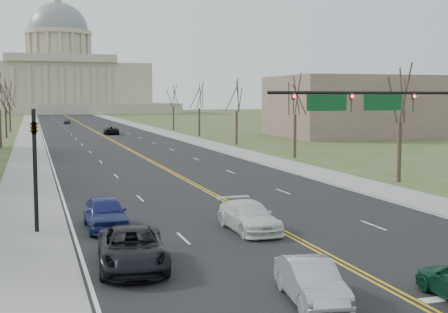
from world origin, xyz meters
TOP-DOWN VIEW (x-y plane):
  - ground at (0.00, 0.00)m, footprint 600.00×600.00m
  - road at (0.00, 110.00)m, footprint 20.00×380.00m
  - cross_road at (0.00, 6.00)m, footprint 120.00×14.00m
  - sidewalk_left at (-12.00, 110.00)m, footprint 4.00×380.00m
  - sidewalk_right at (12.00, 110.00)m, footprint 4.00×380.00m
  - center_line at (0.00, 110.00)m, footprint 0.42×380.00m
  - edge_line_left at (-9.80, 110.00)m, footprint 0.15×380.00m
  - edge_line_right at (9.80, 110.00)m, footprint 0.15×380.00m
  - capitol at (0.00, 249.91)m, footprint 90.00×60.00m
  - signal_mast at (7.45, 13.50)m, footprint 12.12×0.44m
  - signal_left at (-11.50, 13.50)m, footprint 0.32×0.36m
  - tree_r_0 at (15.50, 24.00)m, footprint 3.74×3.74m
  - tree_r_1 at (15.50, 44.00)m, footprint 3.74×3.74m
  - tree_r_2 at (15.50, 64.00)m, footprint 3.74×3.74m
  - tree_r_3 at (15.50, 84.00)m, footprint 3.74×3.74m
  - tree_l_3 at (-15.50, 88.00)m, footprint 3.96×3.96m
  - tree_r_4 at (15.50, 104.00)m, footprint 3.74×3.74m
  - tree_l_4 at (-15.50, 108.00)m, footprint 3.96×3.96m
  - bldg_right_mass at (40.00, 76.00)m, footprint 25.00×20.00m
  - car_sb_inner_lead at (-3.20, -0.02)m, footprint 1.96×4.29m
  - car_sb_outer_lead at (-8.05, 5.67)m, footprint 3.03×5.70m
  - car_sb_inner_second at (-1.54, 10.61)m, footprint 2.17×5.01m
  - car_sb_outer_second at (-8.22, 13.10)m, footprint 1.97×4.82m
  - car_far_nb at (1.74, 92.43)m, footprint 2.63×5.35m
  - car_far_sb at (-3.28, 139.06)m, footprint 1.84×4.08m

SIDE VIEW (x-z plane):
  - ground at x=0.00m, z-range 0.00..0.00m
  - road at x=0.00m, z-range 0.00..0.01m
  - cross_road at x=0.00m, z-range 0.00..0.01m
  - sidewalk_left at x=-12.00m, z-range 0.00..0.03m
  - sidewalk_right at x=12.00m, z-range 0.00..0.03m
  - center_line at x=0.00m, z-range 0.01..0.02m
  - edge_line_left at x=-9.80m, z-range 0.01..0.02m
  - edge_line_right at x=9.80m, z-range 0.01..0.02m
  - car_far_sb at x=-3.28m, z-range 0.01..1.37m
  - car_sb_inner_lead at x=-3.20m, z-range 0.01..1.38m
  - car_sb_inner_second at x=-1.54m, z-range 0.01..1.45m
  - car_far_nb at x=1.74m, z-range 0.01..1.47m
  - car_sb_outer_lead at x=-8.05m, z-range 0.01..1.54m
  - car_sb_outer_second at x=-8.22m, z-range 0.01..1.65m
  - signal_left at x=-11.50m, z-range 0.71..6.71m
  - bldg_right_mass at x=40.00m, z-range 0.00..10.00m
  - signal_mast at x=7.45m, z-range 2.16..9.36m
  - tree_r_0 at x=15.50m, z-range 2.30..10.80m
  - tree_r_1 at x=15.50m, z-range 2.30..10.80m
  - tree_r_2 at x=15.50m, z-range 2.30..10.80m
  - tree_r_3 at x=15.50m, z-range 2.30..10.80m
  - tree_r_4 at x=15.50m, z-range 2.30..10.80m
  - tree_l_3 at x=-15.50m, z-range 2.44..11.44m
  - tree_l_4 at x=-15.50m, z-range 2.44..11.44m
  - capitol at x=0.00m, z-range -10.80..39.20m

